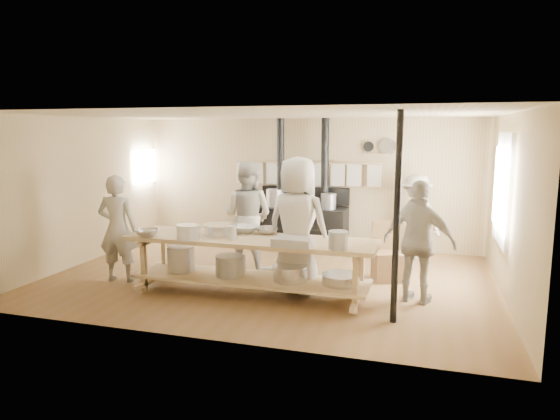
{
  "coord_description": "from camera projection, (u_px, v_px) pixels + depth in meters",
  "views": [
    {
      "loc": [
        2.39,
        -7.42,
        2.35
      ],
      "look_at": [
        0.12,
        0.2,
        1.09
      ],
      "focal_mm": 32.0,
      "sensor_mm": 36.0,
      "label": 1
    }
  ],
  "objects": [
    {
      "name": "ground",
      "position": [
        269.0,
        278.0,
        8.06
      ],
      "size": [
        7.0,
        7.0,
        0.0
      ],
      "primitive_type": "plane",
      "color": "brown",
      "rests_on": "ground"
    },
    {
      "name": "room_shell",
      "position": [
        269.0,
        178.0,
        7.81
      ],
      "size": [
        7.0,
        7.0,
        7.0
      ],
      "color": "tan",
      "rests_on": "ground"
    },
    {
      "name": "window_right",
      "position": [
        503.0,
        189.0,
        7.42
      ],
      "size": [
        0.09,
        1.5,
        1.65
      ],
      "color": "beige",
      "rests_on": "ground"
    },
    {
      "name": "left_opening",
      "position": [
        145.0,
        166.0,
        10.68
      ],
      "size": [
        0.0,
        0.9,
        0.9
      ],
      "color": "white",
      "rests_on": "ground"
    },
    {
      "name": "stove",
      "position": [
        301.0,
        223.0,
        9.99
      ],
      "size": [
        1.9,
        0.75,
        2.6
      ],
      "color": "black",
      "rests_on": "ground"
    },
    {
      "name": "towel_rail",
      "position": [
        305.0,
        171.0,
        10.09
      ],
      "size": [
        3.0,
        0.04,
        0.47
      ],
      "color": "tan",
      "rests_on": "ground"
    },
    {
      "name": "back_wall_shelf",
      "position": [
        380.0,
        149.0,
        9.64
      ],
      "size": [
        0.63,
        0.14,
        0.32
      ],
      "color": "tan",
      "rests_on": "ground"
    },
    {
      "name": "prep_table",
      "position": [
        250.0,
        260.0,
        7.13
      ],
      "size": [
        3.6,
        0.9,
        0.85
      ],
      "color": "tan",
      "rests_on": "ground"
    },
    {
      "name": "support_post",
      "position": [
        397.0,
        219.0,
        6.0
      ],
      "size": [
        0.08,
        0.08,
        2.6
      ],
      "primitive_type": "cylinder",
      "color": "black",
      "rests_on": "ground"
    },
    {
      "name": "cook_far_left",
      "position": [
        118.0,
        228.0,
        7.79
      ],
      "size": [
        0.68,
        0.51,
        1.69
      ],
      "primitive_type": "imported",
      "rotation": [
        0.0,
        0.0,
        3.33
      ],
      "color": "#B4ADA0",
      "rests_on": "ground"
    },
    {
      "name": "cook_left",
      "position": [
        248.0,
        216.0,
        8.44
      ],
      "size": [
        1.0,
        0.83,
        1.85
      ],
      "primitive_type": "imported",
      "rotation": [
        0.0,
        0.0,
        2.99
      ],
      "color": "#B4ADA0",
      "rests_on": "ground"
    },
    {
      "name": "cook_center",
      "position": [
        298.0,
        225.0,
        7.22
      ],
      "size": [
        1.09,
        0.82,
        1.99
      ],
      "primitive_type": "imported",
      "rotation": [
        0.0,
        0.0,
        2.93
      ],
      "color": "#B4ADA0",
      "rests_on": "ground"
    },
    {
      "name": "cook_right",
      "position": [
        419.0,
        242.0,
        6.79
      ],
      "size": [
        1.07,
        0.68,
        1.7
      ],
      "primitive_type": "imported",
      "rotation": [
        0.0,
        0.0,
        2.86
      ],
      "color": "#B4ADA0",
      "rests_on": "ground"
    },
    {
      "name": "cook_by_window",
      "position": [
        416.0,
        217.0,
        9.16
      ],
      "size": [
        1.18,
        1.04,
        1.58
      ],
      "primitive_type": "imported",
      "rotation": [
        0.0,
        0.0,
        -0.56
      ],
      "color": "#B4ADA0",
      "rests_on": "ground"
    },
    {
      "name": "chair",
      "position": [
        387.0,
        263.0,
        7.91
      ],
      "size": [
        0.55,
        0.55,
        0.92
      ],
      "rotation": [
        0.0,
        0.0,
        0.34
      ],
      "color": "brown",
      "rests_on": "ground"
    },
    {
      "name": "bowl_white_a",
      "position": [
        233.0,
        229.0,
        7.49
      ],
      "size": [
        0.51,
        0.51,
        0.1
      ],
      "primitive_type": "imported",
      "rotation": [
        0.0,
        0.0,
        0.41
      ],
      "color": "silver",
      "rests_on": "prep_table"
    },
    {
      "name": "bowl_steel_a",
      "position": [
        147.0,
        233.0,
        7.17
      ],
      "size": [
        0.47,
        0.47,
        0.1
      ],
      "primitive_type": "imported",
      "rotation": [
        0.0,
        0.0,
        0.91
      ],
      "color": "silver",
      "rests_on": "prep_table"
    },
    {
      "name": "bowl_white_b",
      "position": [
        244.0,
        229.0,
        7.44
      ],
      "size": [
        0.45,
        0.45,
        0.1
      ],
      "primitive_type": "imported",
      "rotation": [
        0.0,
        0.0,
        1.68
      ],
      "color": "silver",
      "rests_on": "prep_table"
    },
    {
      "name": "bowl_steel_b",
      "position": [
        267.0,
        231.0,
        7.34
      ],
      "size": [
        0.32,
        0.32,
        0.1
      ],
      "primitive_type": "imported",
      "rotation": [
        0.0,
        0.0,
        3.13
      ],
      "color": "silver",
      "rests_on": "prep_table"
    },
    {
      "name": "roasting_pan",
      "position": [
        293.0,
        242.0,
        6.55
      ],
      "size": [
        0.53,
        0.37,
        0.11
      ],
      "primitive_type": "cube",
      "rotation": [
        0.0,
        0.0,
        -0.06
      ],
      "color": "#B2B2B7",
      "rests_on": "prep_table"
    },
    {
      "name": "mixing_bowl_large",
      "position": [
        221.0,
        230.0,
        7.26
      ],
      "size": [
        0.53,
        0.53,
        0.15
      ],
      "primitive_type": "cylinder",
      "rotation": [
        0.0,
        0.0,
        -0.1
      ],
      "color": "silver",
      "rests_on": "prep_table"
    },
    {
      "name": "bucket_galv",
      "position": [
        338.0,
        240.0,
        6.37
      ],
      "size": [
        0.32,
        0.32,
        0.24
      ],
      "primitive_type": "cylinder",
      "rotation": [
        0.0,
        0.0,
        0.33
      ],
      "color": "gray",
      "rests_on": "prep_table"
    },
    {
      "name": "deep_bowl_enamel",
      "position": [
        188.0,
        232.0,
        6.97
      ],
      "size": [
        0.35,
        0.35,
        0.2
      ],
      "primitive_type": "cylinder",
      "rotation": [
        0.0,
        0.0,
        0.08
      ],
      "color": "silver",
      "rests_on": "prep_table"
    },
    {
      "name": "pitcher",
      "position": [
        232.0,
        233.0,
        6.93
      ],
      "size": [
        0.14,
        0.14,
        0.2
      ],
      "primitive_type": "cylinder",
      "rotation": [
        0.0,
        0.0,
        0.16
      ],
      "color": "silver",
      "rests_on": "prep_table"
    }
  ]
}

